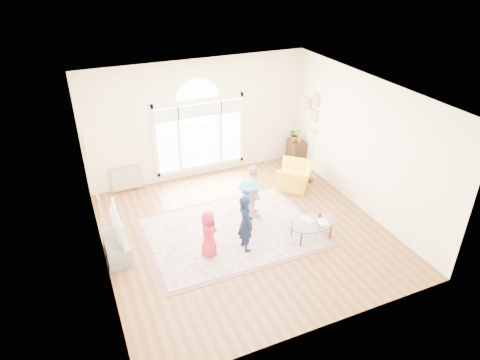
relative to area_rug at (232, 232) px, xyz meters
name	(u,v)px	position (x,y,z in m)	size (l,w,h in m)	color
ground	(245,232)	(0.27, -0.09, -0.01)	(6.00, 6.00, 0.00)	brown
room_shell	(201,123)	(0.28, 2.74, 1.56)	(6.00, 6.00, 6.00)	beige
area_rug	(232,232)	(0.00, 0.00, 0.00)	(3.60, 2.60, 0.02)	beige
rug_border	(232,232)	(0.00, 0.00, 0.00)	(3.80, 2.80, 0.01)	brown
tv_console	(117,247)	(-2.48, 0.21, 0.20)	(0.45, 1.00, 0.42)	gray
television	(113,226)	(-2.47, 0.21, 0.73)	(0.17, 1.12, 0.65)	black
coffee_table	(312,223)	(1.51, -0.87, 0.39)	(1.16, 0.76, 0.54)	silver
armchair	(295,176)	(2.32, 1.24, 0.31)	(0.98, 0.85, 0.63)	yellow
side_cabinet	(296,152)	(3.05, 2.46, 0.34)	(0.40, 0.50, 0.70)	black
floor_lamp	(314,137)	(2.86, 1.34, 1.27)	(0.32, 0.32, 1.51)	black
plant_pedestal	(293,152)	(2.97, 2.49, 0.34)	(0.20, 0.20, 0.70)	white
potted_plant	(295,135)	(2.97, 2.49, 0.88)	(0.35, 0.30, 0.39)	#33722D
leaning_picture	(128,190)	(-1.80, 2.81, -0.01)	(0.80, 0.05, 0.62)	tan
child_red	(209,234)	(-0.73, -0.54, 0.53)	(0.51, 0.33, 1.03)	#BB233D
child_navy	(245,223)	(0.04, -0.66, 0.65)	(0.46, 0.31, 1.27)	#0F1933
child_pink	(253,191)	(0.70, 0.40, 0.67)	(0.77, 0.32, 1.32)	#EEAEB9
child_blue	(248,205)	(0.36, -0.08, 0.66)	(0.85, 0.49, 1.31)	#4EABD6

